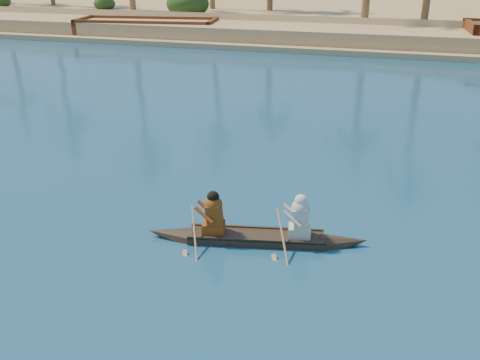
% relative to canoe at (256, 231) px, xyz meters
% --- Properties ---
extents(sandy_embankment, '(150.00, 51.00, 1.50)m').
position_rel_canoe_xyz_m(sandy_embankment, '(8.00, 49.50, 0.27)').
color(sandy_embankment, tan).
rests_on(sandy_embankment, ground).
extents(canoe, '(4.98, 1.65, 1.36)m').
position_rel_canoe_xyz_m(canoe, '(0.00, 0.00, 0.00)').
color(canoe, '#31291B').
rests_on(canoe, ground).
extents(barge_left, '(11.00, 5.07, 1.76)m').
position_rel_canoe_xyz_m(barge_left, '(-16.55, 28.10, 0.35)').
color(barge_left, brown).
rests_on(barge_left, ground).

